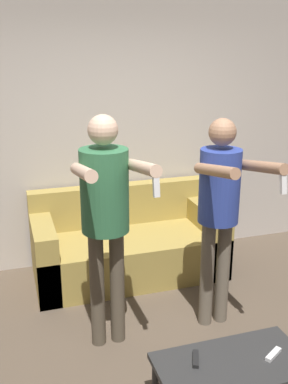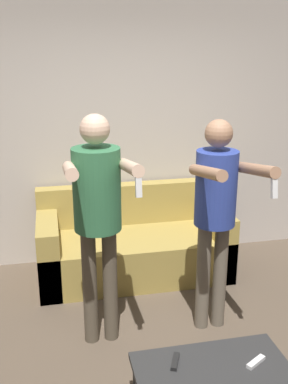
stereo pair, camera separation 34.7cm
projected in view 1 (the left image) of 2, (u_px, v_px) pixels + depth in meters
name	position (u px, v px, depth m)	size (l,w,h in m)	color
ground_plane	(184.00, 379.00, 3.11)	(14.00, 14.00, 0.00)	brown
wall_back	(110.00, 134.00, 4.58)	(6.40, 0.06, 2.70)	beige
couch	(128.00, 246.00, 4.51)	(1.86, 0.86, 0.85)	#AD9347
person_standing_left	(106.00, 206.00, 3.16)	(0.46, 0.75, 1.77)	brown
person_standing_right	(220.00, 201.00, 3.43)	(0.43, 0.73, 1.70)	#6B6051
coffee_table	(233.00, 368.00, 2.74)	(0.94, 0.49, 0.37)	#2D2D2D
remote_near	(273.00, 354.00, 2.78)	(0.15, 0.11, 0.02)	white
remote_far	(196.00, 359.00, 2.74)	(0.09, 0.15, 0.02)	black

